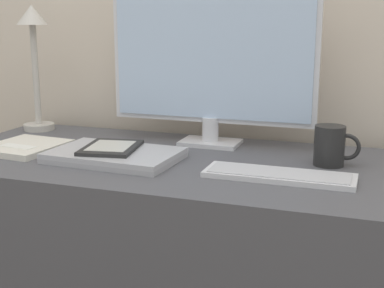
{
  "coord_description": "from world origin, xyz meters",
  "views": [
    {
      "loc": [
        0.44,
        -1.02,
        1.06
      ],
      "look_at": [
        0.03,
        0.14,
        0.77
      ],
      "focal_mm": 50.0,
      "sensor_mm": 36.0,
      "label": 1
    }
  ],
  "objects_px": {
    "monitor": "(211,56)",
    "keyboard": "(279,175)",
    "ereader": "(111,148)",
    "coffee_mug": "(331,146)",
    "notebook": "(25,147)",
    "laptop": "(115,155)",
    "desk_lamp": "(34,49)"
  },
  "relations": [
    {
      "from": "keyboard",
      "to": "notebook",
      "type": "bearing_deg",
      "value": 176.99
    },
    {
      "from": "laptop",
      "to": "ereader",
      "type": "bearing_deg",
      "value": 150.67
    },
    {
      "from": "laptop",
      "to": "coffee_mug",
      "type": "relative_size",
      "value": 2.96
    },
    {
      "from": "monitor",
      "to": "ereader",
      "type": "bearing_deg",
      "value": -128.86
    },
    {
      "from": "desk_lamp",
      "to": "notebook",
      "type": "xyz_separation_m",
      "value": [
        0.12,
        -0.24,
        -0.25
      ]
    },
    {
      "from": "ereader",
      "to": "desk_lamp",
      "type": "bearing_deg",
      "value": 147.11
    },
    {
      "from": "keyboard",
      "to": "notebook",
      "type": "height_order",
      "value": "notebook"
    },
    {
      "from": "ereader",
      "to": "notebook",
      "type": "distance_m",
      "value": 0.27
    },
    {
      "from": "monitor",
      "to": "keyboard",
      "type": "relative_size",
      "value": 1.74
    },
    {
      "from": "ereader",
      "to": "coffee_mug",
      "type": "xyz_separation_m",
      "value": [
        0.53,
        0.12,
        0.02
      ]
    },
    {
      "from": "keyboard",
      "to": "coffee_mug",
      "type": "xyz_separation_m",
      "value": [
        0.1,
        0.15,
        0.04
      ]
    },
    {
      "from": "monitor",
      "to": "laptop",
      "type": "distance_m",
      "value": 0.38
    },
    {
      "from": "ereader",
      "to": "coffee_mug",
      "type": "relative_size",
      "value": 1.69
    },
    {
      "from": "keyboard",
      "to": "ereader",
      "type": "xyz_separation_m",
      "value": [
        -0.43,
        0.03,
        0.02
      ]
    },
    {
      "from": "desk_lamp",
      "to": "coffee_mug",
      "type": "relative_size",
      "value": 3.54
    },
    {
      "from": "keyboard",
      "to": "coffee_mug",
      "type": "relative_size",
      "value": 3.04
    },
    {
      "from": "keyboard",
      "to": "ereader",
      "type": "distance_m",
      "value": 0.44
    },
    {
      "from": "laptop",
      "to": "coffee_mug",
      "type": "bearing_deg",
      "value": 13.85
    },
    {
      "from": "keyboard",
      "to": "laptop",
      "type": "distance_m",
      "value": 0.42
    },
    {
      "from": "notebook",
      "to": "keyboard",
      "type": "bearing_deg",
      "value": -3.01
    },
    {
      "from": "keyboard",
      "to": "ereader",
      "type": "relative_size",
      "value": 1.8
    },
    {
      "from": "ereader",
      "to": "notebook",
      "type": "height_order",
      "value": "ereader"
    },
    {
      "from": "laptop",
      "to": "desk_lamp",
      "type": "bearing_deg",
      "value": 147.24
    },
    {
      "from": "monitor",
      "to": "desk_lamp",
      "type": "distance_m",
      "value": 0.58
    },
    {
      "from": "desk_lamp",
      "to": "coffee_mug",
      "type": "xyz_separation_m",
      "value": [
        0.92,
        -0.13,
        -0.21
      ]
    },
    {
      "from": "keyboard",
      "to": "desk_lamp",
      "type": "bearing_deg",
      "value": 161.18
    },
    {
      "from": "laptop",
      "to": "coffee_mug",
      "type": "distance_m",
      "value": 0.53
    },
    {
      "from": "monitor",
      "to": "ereader",
      "type": "height_order",
      "value": "monitor"
    },
    {
      "from": "monitor",
      "to": "laptop",
      "type": "relative_size",
      "value": 1.79
    },
    {
      "from": "notebook",
      "to": "ereader",
      "type": "bearing_deg",
      "value": -1.73
    },
    {
      "from": "keyboard",
      "to": "ereader",
      "type": "bearing_deg",
      "value": 176.21
    },
    {
      "from": "keyboard",
      "to": "laptop",
      "type": "xyz_separation_m",
      "value": [
        -0.42,
        0.02,
        0.01
      ]
    }
  ]
}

